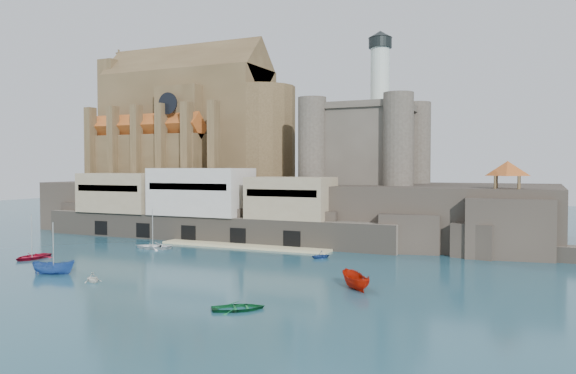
# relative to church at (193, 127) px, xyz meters

# --- Properties ---
(ground) EXTENTS (300.00, 300.00, 0.00)m
(ground) POSITION_rel_church_xyz_m (24.13, -41.85, -22.13)
(ground) COLOR #194254
(ground) RESTS_ON ground
(promontory) EXTENTS (100.00, 36.00, 10.00)m
(promontory) POSITION_rel_church_xyz_m (23.94, -2.48, -17.20)
(promontory) COLOR black
(promontory) RESTS_ON ground
(quay) EXTENTS (70.00, 12.00, 13.05)m
(quay) POSITION_rel_church_xyz_m (13.94, -18.78, -16.06)
(quay) COLOR #686053
(quay) RESTS_ON ground
(church) EXTENTS (47.00, 25.93, 30.51)m
(church) POSITION_rel_church_xyz_m (0.00, 0.00, 0.00)
(church) COLOR brown
(church) RESTS_ON promontory
(castle_keep) EXTENTS (21.20, 21.20, 29.30)m
(castle_keep) POSITION_rel_church_xyz_m (40.21, -0.78, -3.81)
(castle_keep) COLOR #484138
(castle_keep) RESTS_ON promontory
(rock_outcrop) EXTENTS (14.50, 10.50, 8.70)m
(rock_outcrop) POSITION_rel_church_xyz_m (66.13, -16.01, -18.11)
(rock_outcrop) COLOR black
(rock_outcrop) RESTS_ON ground
(pavilion) EXTENTS (6.40, 6.40, 5.40)m
(pavilion) POSITION_rel_church_xyz_m (66.13, -15.85, -9.40)
(pavilion) COLOR brown
(pavilion) RESTS_ON rock_outcrop
(boat_0) EXTENTS (4.18, 1.34, 5.81)m
(boat_0) POSITION_rel_church_xyz_m (4.14, -46.96, -22.13)
(boat_0) COLOR #A50C26
(boat_0) RESTS_ON ground
(boat_1) EXTENTS (2.41, 2.78, 2.76)m
(boat_1) POSITION_rel_church_xyz_m (24.04, -55.79, -22.13)
(boat_1) COLOR white
(boat_1) RESTS_ON ground
(boat_2) EXTENTS (2.65, 2.62, 5.35)m
(boat_2) POSITION_rel_church_xyz_m (16.17, -54.16, -22.13)
(boat_2) COLOR #284F99
(boat_2) RESTS_ON ground
(boat_3) EXTENTS (2.91, 3.49, 4.98)m
(boat_3) POSITION_rel_church_xyz_m (45.56, -59.89, -22.13)
(boat_3) COLOR #126834
(boat_3) RESTS_ON ground
(boat_5) EXTENTS (2.92, 2.93, 5.46)m
(boat_5) POSITION_rel_church_xyz_m (52.55, -46.64, -22.13)
(boat_5) COLOR #AB1704
(boat_5) RESTS_ON ground
(boat_6) EXTENTS (1.81, 4.59, 6.26)m
(boat_6) POSITION_rel_church_xyz_m (13.46, -31.45, -22.13)
(boat_6) COLOR white
(boat_6) RESTS_ON ground
(boat_7) EXTENTS (2.80, 2.76, 2.83)m
(boat_7) POSITION_rel_church_xyz_m (41.79, -29.29, -22.13)
(boat_7) COLOR navy
(boat_7) RESTS_ON ground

